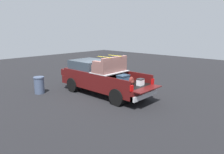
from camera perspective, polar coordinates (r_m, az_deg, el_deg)
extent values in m
plane|color=black|center=(12.03, -2.11, -4.70)|extent=(40.00, 40.00, 0.00)
cube|color=#470F0F|center=(11.86, -2.13, -1.81)|extent=(5.50, 1.92, 0.45)
cube|color=black|center=(11.01, 2.30, -1.63)|extent=(2.80, 1.80, 0.04)
cube|color=#470F0F|center=(10.29, -1.06, -1.32)|extent=(2.80, 0.06, 0.50)
cube|color=#470F0F|center=(11.67, 5.27, 0.30)|extent=(2.80, 0.06, 0.50)
cube|color=#470F0F|center=(11.87, -2.73, 0.55)|extent=(0.06, 1.80, 0.50)
cube|color=#470F0F|center=(10.05, 9.59, -3.19)|extent=(0.55, 1.80, 0.04)
cube|color=#B2B2B7|center=(11.41, -0.65, 1.45)|extent=(1.25, 1.92, 0.04)
cube|color=#470F0F|center=(12.72, -6.47, 1.29)|extent=(2.30, 1.92, 0.50)
cube|color=#2D3842|center=(12.56, -6.23, 3.49)|extent=(1.94, 1.76, 0.51)
cube|color=#470F0F|center=(13.77, -10.15, 1.78)|extent=(0.40, 1.82, 0.38)
cube|color=#B2B2B7|center=(10.23, 8.80, -4.92)|extent=(0.24, 1.92, 0.24)
cube|color=red|center=(9.45, 5.40, -3.07)|extent=(0.06, 0.20, 0.28)
cube|color=red|center=(10.86, 11.05, -1.19)|extent=(0.06, 0.20, 0.28)
cylinder|color=black|center=(12.64, -10.60, -2.06)|extent=(0.85, 0.30, 0.85)
cylinder|color=black|center=(13.73, -4.72, -0.73)|extent=(0.85, 0.30, 0.85)
cylinder|color=black|center=(10.15, 1.41, -5.49)|extent=(0.85, 0.30, 0.85)
cylinder|color=black|center=(11.48, 7.23, -3.45)|extent=(0.85, 0.30, 0.85)
cube|color=#335170|center=(10.39, 3.07, -1.02)|extent=(0.40, 0.55, 0.48)
cube|color=#23394E|center=(10.33, 3.09, 0.42)|extent=(0.44, 0.59, 0.05)
ellipsoid|color=maroon|center=(10.56, 5.25, -1.03)|extent=(0.20, 0.37, 0.41)
ellipsoid|color=maroon|center=(10.51, 5.72, -1.45)|extent=(0.09, 0.26, 0.18)
cube|color=white|center=(10.51, 7.75, -1.47)|extent=(0.26, 0.34, 0.30)
cube|color=#262628|center=(10.47, 7.78, -0.57)|extent=(0.28, 0.36, 0.04)
cube|color=brown|center=(11.37, -0.65, 2.59)|extent=(0.89, 1.88, 0.42)
cube|color=brown|center=(11.06, 0.72, 4.46)|extent=(0.16, 1.88, 0.40)
cube|color=brown|center=(10.76, -3.92, 3.73)|extent=(0.65, 0.20, 0.22)
cube|color=brown|center=(11.97, 1.94, 4.64)|extent=(0.65, 0.20, 0.22)
cube|color=yellow|center=(10.97, -2.18, 5.50)|extent=(0.99, 0.03, 0.02)
cube|color=yellow|center=(11.58, 0.79, 5.88)|extent=(0.99, 0.03, 0.02)
cylinder|color=#3F4C66|center=(12.78, -19.25, -2.28)|extent=(0.56, 0.56, 0.90)
cylinder|color=#3F4C66|center=(12.67, -19.41, -0.14)|extent=(0.60, 0.60, 0.08)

